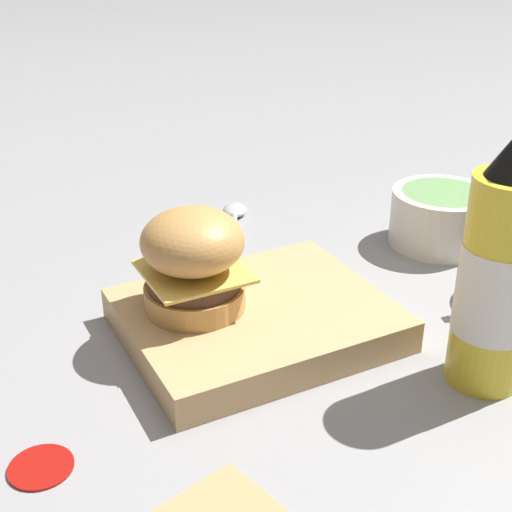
{
  "coord_description": "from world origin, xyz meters",
  "views": [
    {
      "loc": [
        0.25,
        0.52,
        0.36
      ],
      "look_at": [
        -0.01,
        0.02,
        0.08
      ],
      "focal_mm": 50.0,
      "sensor_mm": 36.0,
      "label": 1
    }
  ],
  "objects_px": {
    "serving_board": "(256,320)",
    "ketchup_bottle": "(498,276)",
    "spoon": "(235,215)",
    "burger": "(192,258)",
    "side_bowl": "(441,216)"
  },
  "relations": [
    {
      "from": "ketchup_bottle",
      "to": "spoon",
      "type": "xyz_separation_m",
      "value": [
        0.04,
        -0.39,
        -0.09
      ]
    },
    {
      "from": "burger",
      "to": "spoon",
      "type": "xyz_separation_m",
      "value": [
        -0.15,
        -0.22,
        -0.07
      ]
    },
    {
      "from": "serving_board",
      "to": "ketchup_bottle",
      "type": "distance_m",
      "value": 0.22
    },
    {
      "from": "side_bowl",
      "to": "serving_board",
      "type": "bearing_deg",
      "value": 15.11
    },
    {
      "from": "serving_board",
      "to": "burger",
      "type": "distance_m",
      "value": 0.08
    },
    {
      "from": "serving_board",
      "to": "ketchup_bottle",
      "type": "relative_size",
      "value": 1.07
    },
    {
      "from": "burger",
      "to": "side_bowl",
      "type": "bearing_deg",
      "value": -171.68
    },
    {
      "from": "side_bowl",
      "to": "spoon",
      "type": "distance_m",
      "value": 0.25
    },
    {
      "from": "spoon",
      "to": "ketchup_bottle",
      "type": "bearing_deg",
      "value": -147.92
    },
    {
      "from": "serving_board",
      "to": "spoon",
      "type": "distance_m",
      "value": 0.26
    },
    {
      "from": "burger",
      "to": "ketchup_bottle",
      "type": "bearing_deg",
      "value": 136.89
    },
    {
      "from": "serving_board",
      "to": "side_bowl",
      "type": "height_order",
      "value": "side_bowl"
    },
    {
      "from": "ketchup_bottle",
      "to": "spoon",
      "type": "height_order",
      "value": "ketchup_bottle"
    },
    {
      "from": "ketchup_bottle",
      "to": "burger",
      "type": "bearing_deg",
      "value": -43.11
    },
    {
      "from": "ketchup_bottle",
      "to": "spoon",
      "type": "distance_m",
      "value": 0.41
    }
  ]
}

